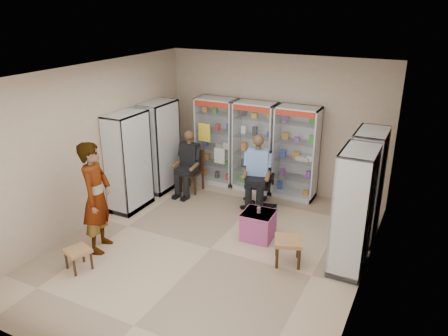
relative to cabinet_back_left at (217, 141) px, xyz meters
The scene contains 18 objects.
floor 3.18m from the cabinet_back_left, 64.54° to the right, with size 6.00×6.00×0.00m, color tan.
room_shell 3.18m from the cabinet_back_left, 64.54° to the right, with size 5.02×6.02×3.01m.
cabinet_back_left is the anchor object (origin of this frame).
cabinet_back_mid 0.95m from the cabinet_back_left, ahead, with size 0.90×0.50×2.00m, color silver.
cabinet_back_right 1.90m from the cabinet_back_left, ahead, with size 0.90×0.50×2.00m, color #A4A6AB.
cabinet_right_far 3.71m from the cabinet_back_left, 17.75° to the right, with size 0.50×0.90×2.00m, color silver.
cabinet_right_near 4.18m from the cabinet_back_left, 32.28° to the right, with size 0.50×0.90×2.00m, color silver.
cabinet_left_far 1.32m from the cabinet_back_left, 135.00° to the right, with size 0.50×0.90×2.00m, color #BABDC2.
cabinet_left_near 2.23m from the cabinet_back_left, 114.61° to the right, with size 0.50×0.90×2.00m, color #B4B5BB.
wooden_chair 0.94m from the cabinet_back_left, 108.90° to the right, with size 0.42×0.42×0.94m, color #311F13.
seated_customer 0.88m from the cabinet_back_left, 107.77° to the right, with size 0.44×0.60×1.34m, color black, non-canonical shape.
office_chair 1.67m from the cabinet_back_left, 30.59° to the right, with size 0.63×0.63×1.16m, color black.
seated_shopkeeper 1.66m from the cabinet_back_left, 32.10° to the right, with size 0.48×0.67×1.47m, color #6790CD, non-canonical shape.
pink_trunk 2.87m from the cabinet_back_left, 46.99° to the right, with size 0.53×0.51×0.51m, color #A2406C.
tea_glass 2.81m from the cabinet_back_left, 46.92° to the right, with size 0.07×0.07×0.10m, color #602908.
woven_stool_a 3.74m from the cabinet_back_left, 44.11° to the right, with size 0.44×0.44×0.44m, color #A07A43.
woven_stool_b 4.29m from the cabinet_back_left, 93.97° to the right, with size 0.36×0.36×0.36m, color #AB7548.
standing_man 3.58m from the cabinet_back_left, 96.50° to the right, with size 0.70×0.46×1.93m, color gray.
Camera 1 is at (3.15, -5.76, 4.02)m, focal length 35.00 mm.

